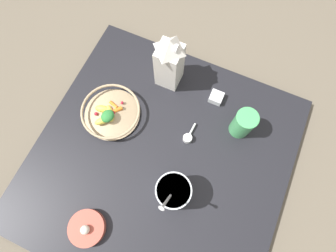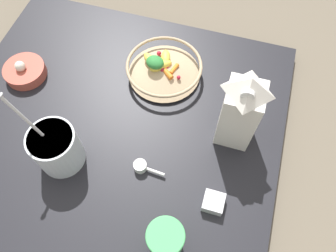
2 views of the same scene
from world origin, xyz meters
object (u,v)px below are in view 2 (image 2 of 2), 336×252
Objects in this scene: drinking_cup at (166,241)px; spice_jar at (213,202)px; fruit_bowl at (164,68)px; yogurt_tub at (56,147)px; garlic_bowl at (25,71)px; milk_carton at (241,110)px.

drinking_cup reaches higher than spice_jar.
yogurt_tub reaches higher than fruit_bowl.
garlic_bowl is (-0.24, 0.23, -0.05)m from yogurt_tub.
fruit_bowl is 0.40m from yogurt_tub.
fruit_bowl is 4.49× the size of spice_jar.
yogurt_tub reaches higher than garlic_bowl.
fruit_bowl is 1.84× the size of garlic_bowl.
yogurt_tub is at bearing -154.50° from milk_carton.
fruit_bowl is 0.52m from drinking_cup.
drinking_cup is at bearing -32.93° from garlic_bowl.
drinking_cup is (0.34, -0.14, 0.00)m from yogurt_tub.
fruit_bowl is 0.44m from spice_jar.
spice_jar is (0.09, 0.13, -0.06)m from drinking_cup.
yogurt_tub reaches higher than milk_carton.
milk_carton reaches higher than spice_jar.
garlic_bowl is at bearing 178.10° from milk_carton.
milk_carton reaches higher than garlic_bowl.
milk_carton is 4.99× the size of spice_jar.
fruit_bowl is at bearing 62.43° from yogurt_tub.
milk_carton is at bearing 74.72° from drinking_cup.
drinking_cup reaches higher than fruit_bowl.
yogurt_tub is at bearing 157.26° from drinking_cup.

